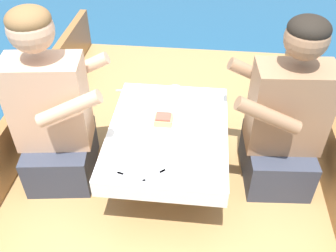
# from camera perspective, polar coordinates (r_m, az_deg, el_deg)

# --- Properties ---
(ground_plane) EXTENTS (60.00, 60.00, 0.00)m
(ground_plane) POSITION_cam_1_polar(r_m,az_deg,el_deg) (2.50, -0.24, -13.99)
(ground_plane) COLOR navy
(boat_deck) EXTENTS (1.95, 3.42, 0.32)m
(boat_deck) POSITION_cam_1_polar(r_m,az_deg,el_deg) (2.37, -0.25, -11.68)
(boat_deck) COLOR #A87F4C
(boat_deck) RESTS_ON ground_plane
(gunwale_port) EXTENTS (0.06, 3.42, 0.34)m
(gunwale_port) POSITION_cam_1_polar(r_m,az_deg,el_deg) (2.39, -23.44, -3.87)
(gunwale_port) COLOR #936033
(gunwale_port) RESTS_ON boat_deck
(cockpit_table) EXTENTS (0.65, 0.85, 0.37)m
(cockpit_table) POSITION_cam_1_polar(r_m,az_deg,el_deg) (2.08, 0.00, -1.16)
(cockpit_table) COLOR #B2B2B7
(cockpit_table) RESTS_ON boat_deck
(person_port) EXTENTS (0.56, 0.50, 1.05)m
(person_port) POSITION_cam_1_polar(r_m,az_deg,el_deg) (2.13, -17.12, 1.56)
(person_port) COLOR #333847
(person_port) RESTS_ON boat_deck
(person_starboard) EXTENTS (0.54, 0.47, 1.01)m
(person_starboard) POSITION_cam_1_polar(r_m,az_deg,el_deg) (2.12, 17.28, 0.56)
(person_starboard) COLOR #333847
(person_starboard) RESTS_ON boat_deck
(plate_sandwich) EXTENTS (0.21, 0.21, 0.01)m
(plate_sandwich) POSITION_cam_1_polar(r_m,az_deg,el_deg) (2.09, -0.70, 0.43)
(plate_sandwich) COLOR white
(plate_sandwich) RESTS_ON cockpit_table
(plate_bread) EXTENTS (0.20, 0.20, 0.01)m
(plate_bread) POSITION_cam_1_polar(r_m,az_deg,el_deg) (1.93, -0.42, -3.53)
(plate_bread) COLOR white
(plate_bread) RESTS_ON cockpit_table
(sandwich) EXTENTS (0.10, 0.09, 0.05)m
(sandwich) POSITION_cam_1_polar(r_m,az_deg,el_deg) (2.07, -0.70, 1.01)
(sandwich) COLOR tan
(sandwich) RESTS_ON plate_sandwich
(bowl_port_near) EXTENTS (0.11, 0.11, 0.04)m
(bowl_port_near) POSITION_cam_1_polar(r_m,az_deg,el_deg) (2.25, 4.05, 4.21)
(bowl_port_near) COLOR white
(bowl_port_near) RESTS_ON cockpit_table
(bowl_starboard_near) EXTENTS (0.13, 0.13, 0.04)m
(bowl_starboard_near) POSITION_cam_1_polar(r_m,az_deg,el_deg) (2.26, -4.34, 4.37)
(bowl_starboard_near) COLOR white
(bowl_starboard_near) RESTS_ON cockpit_table
(bowl_center_far) EXTENTS (0.12, 0.12, 0.04)m
(bowl_center_far) POSITION_cam_1_polar(r_m,az_deg,el_deg) (2.14, 4.04, 2.10)
(bowl_center_far) COLOR white
(bowl_center_far) RESTS_ON cockpit_table
(bowl_port_far) EXTENTS (0.13, 0.13, 0.04)m
(bowl_port_far) POSITION_cam_1_polar(r_m,az_deg,el_deg) (1.86, 5.64, -5.13)
(bowl_port_far) COLOR white
(bowl_port_far) RESTS_ON cockpit_table
(coffee_cup_port) EXTENTS (0.11, 0.08, 0.06)m
(coffee_cup_port) POSITION_cam_1_polar(r_m,az_deg,el_deg) (1.95, -6.04, -2.25)
(coffee_cup_port) COLOR white
(coffee_cup_port) RESTS_ON cockpit_table
(coffee_cup_starboard) EXTENTS (0.11, 0.08, 0.05)m
(coffee_cup_starboard) POSITION_cam_1_polar(r_m,az_deg,el_deg) (2.30, 1.09, 5.28)
(coffee_cup_starboard) COLOR white
(coffee_cup_starboard) RESTS_ON cockpit_table
(utensil_fork_starboard) EXTENTS (0.14, 0.12, 0.00)m
(utensil_fork_starboard) POSITION_cam_1_polar(r_m,az_deg,el_deg) (1.80, -2.19, -7.58)
(utensil_fork_starboard) COLOR silver
(utensil_fork_starboard) RESTS_ON cockpit_table
(utensil_knife_starboard) EXTENTS (0.15, 0.10, 0.00)m
(utensil_knife_starboard) POSITION_cam_1_polar(r_m,az_deg,el_deg) (2.12, -5.68, 0.72)
(utensil_knife_starboard) COLOR silver
(utensil_knife_starboard) RESTS_ON cockpit_table
(utensil_spoon_starboard) EXTENTS (0.04, 0.17, 0.01)m
(utensil_spoon_starboard) POSITION_cam_1_polar(r_m,az_deg,el_deg) (1.90, -3.91, -4.53)
(utensil_spoon_starboard) COLOR silver
(utensil_spoon_starboard) RESTS_ON cockpit_table
(utensil_fork_port) EXTENTS (0.17, 0.06, 0.00)m
(utensil_fork_port) POSITION_cam_1_polar(r_m,az_deg,el_deg) (1.81, -5.86, -7.63)
(utensil_fork_port) COLOR silver
(utensil_fork_port) RESTS_ON cockpit_table
(utensil_spoon_port) EXTENTS (0.17, 0.03, 0.01)m
(utensil_spoon_port) POSITION_cam_1_polar(r_m,az_deg,el_deg) (2.36, -5.21, 5.43)
(utensil_spoon_port) COLOR silver
(utensil_spoon_port) RESTS_ON cockpit_table
(utensil_knife_port) EXTENTS (0.10, 0.15, 0.00)m
(utensil_knife_port) POSITION_cam_1_polar(r_m,az_deg,el_deg) (2.23, -0.49, 3.30)
(utensil_knife_port) COLOR silver
(utensil_knife_port) RESTS_ON cockpit_table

